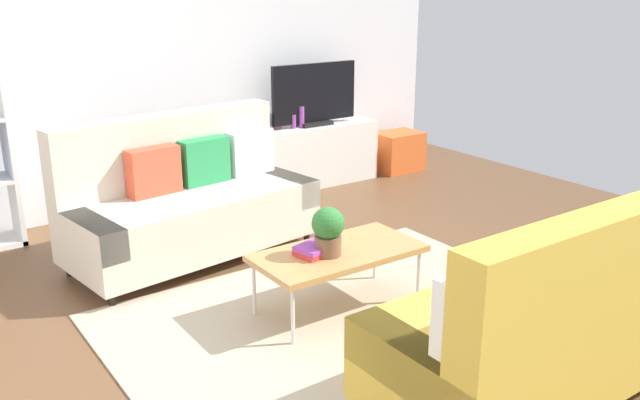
{
  "coord_description": "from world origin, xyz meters",
  "views": [
    {
      "loc": [
        -2.45,
        -3.36,
        2.08
      ],
      "look_at": [
        0.09,
        0.28,
        0.65
      ],
      "focal_mm": 38.3,
      "sensor_mm": 36.0,
      "label": 1
    }
  ],
  "objects_px": {
    "potted_plant": "(328,230)",
    "table_book_0": "(315,252)",
    "storage_trunk": "(398,151)",
    "couch_green": "(550,320)",
    "couch_beige": "(188,201)",
    "vase_1": "(277,120)",
    "bottle_0": "(294,122)",
    "vase_0": "(263,123)",
    "tv": "(314,95)",
    "tv_console": "(313,154)",
    "coffee_table": "(338,254)",
    "bottle_1": "(301,117)"
  },
  "relations": [
    {
      "from": "storage_trunk",
      "to": "couch_green",
      "type": "bearing_deg",
      "value": -121.36
    },
    {
      "from": "tv_console",
      "to": "bottle_0",
      "type": "bearing_deg",
      "value": -171.49
    },
    {
      "from": "tv_console",
      "to": "potted_plant",
      "type": "bearing_deg",
      "value": -122.54
    },
    {
      "from": "couch_green",
      "to": "coffee_table",
      "type": "xyz_separation_m",
      "value": [
        -0.28,
        1.42,
        -0.05
      ]
    },
    {
      "from": "tv",
      "to": "bottle_1",
      "type": "height_order",
      "value": "tv"
    },
    {
      "from": "couch_green",
      "to": "vase_1",
      "type": "xyz_separation_m",
      "value": [
        0.83,
        4.0,
        0.28
      ]
    },
    {
      "from": "potted_plant",
      "to": "table_book_0",
      "type": "relative_size",
      "value": 1.32
    },
    {
      "from": "couch_green",
      "to": "vase_1",
      "type": "bearing_deg",
      "value": 77.65
    },
    {
      "from": "couch_beige",
      "to": "table_book_0",
      "type": "distance_m",
      "value": 1.41
    },
    {
      "from": "couch_green",
      "to": "storage_trunk",
      "type": "bearing_deg",
      "value": 58.05
    },
    {
      "from": "tv",
      "to": "bottle_0",
      "type": "xyz_separation_m",
      "value": [
        -0.27,
        -0.02,
        -0.24
      ]
    },
    {
      "from": "vase_0",
      "to": "tv",
      "type": "bearing_deg",
      "value": -6.88
    },
    {
      "from": "coffee_table",
      "to": "tv_console",
      "type": "height_order",
      "value": "tv_console"
    },
    {
      "from": "couch_green",
      "to": "potted_plant",
      "type": "xyz_separation_m",
      "value": [
        -0.38,
        1.4,
        0.14
      ]
    },
    {
      "from": "tv",
      "to": "vase_0",
      "type": "bearing_deg",
      "value": 173.12
    },
    {
      "from": "bottle_0",
      "to": "coffee_table",
      "type": "bearing_deg",
      "value": -116.9
    },
    {
      "from": "vase_1",
      "to": "tv",
      "type": "bearing_deg",
      "value": -9.58
    },
    {
      "from": "vase_1",
      "to": "bottle_0",
      "type": "height_order",
      "value": "vase_1"
    },
    {
      "from": "tv_console",
      "to": "bottle_0",
      "type": "distance_m",
      "value": 0.47
    },
    {
      "from": "couch_green",
      "to": "bottle_1",
      "type": "xyz_separation_m",
      "value": [
        1.08,
        3.91,
        0.3
      ]
    },
    {
      "from": "vase_0",
      "to": "vase_1",
      "type": "distance_m",
      "value": 0.17
    },
    {
      "from": "couch_beige",
      "to": "bottle_0",
      "type": "distance_m",
      "value": 1.99
    },
    {
      "from": "coffee_table",
      "to": "vase_0",
      "type": "height_order",
      "value": "vase_0"
    },
    {
      "from": "vase_0",
      "to": "bottle_0",
      "type": "xyz_separation_m",
      "value": [
        0.31,
        -0.09,
        -0.01
      ]
    },
    {
      "from": "tv",
      "to": "storage_trunk",
      "type": "bearing_deg",
      "value": -4.16
    },
    {
      "from": "tv",
      "to": "bottle_0",
      "type": "height_order",
      "value": "tv"
    },
    {
      "from": "couch_beige",
      "to": "bottle_0",
      "type": "relative_size",
      "value": 14.17
    },
    {
      "from": "tv",
      "to": "table_book_0",
      "type": "xyz_separation_m",
      "value": [
        -1.69,
        -2.48,
        -0.51
      ]
    },
    {
      "from": "tv",
      "to": "vase_0",
      "type": "height_order",
      "value": "tv"
    },
    {
      "from": "couch_green",
      "to": "vase_0",
      "type": "bearing_deg",
      "value": 79.94
    },
    {
      "from": "tv",
      "to": "couch_beige",
      "type": "bearing_deg",
      "value": -150.58
    },
    {
      "from": "tv_console",
      "to": "vase_1",
      "type": "bearing_deg",
      "value": 173.13
    },
    {
      "from": "coffee_table",
      "to": "storage_trunk",
      "type": "relative_size",
      "value": 2.12
    },
    {
      "from": "tv_console",
      "to": "storage_trunk",
      "type": "height_order",
      "value": "tv_console"
    },
    {
      "from": "couch_beige",
      "to": "tv_console",
      "type": "bearing_deg",
      "value": -157.95
    },
    {
      "from": "couch_beige",
      "to": "potted_plant",
      "type": "bearing_deg",
      "value": 93.78
    },
    {
      "from": "couch_beige",
      "to": "vase_1",
      "type": "height_order",
      "value": "couch_beige"
    },
    {
      "from": "couch_green",
      "to": "potted_plant",
      "type": "bearing_deg",
      "value": 104.75
    },
    {
      "from": "tv",
      "to": "storage_trunk",
      "type": "distance_m",
      "value": 1.32
    },
    {
      "from": "bottle_0",
      "to": "couch_beige",
      "type": "bearing_deg",
      "value": -147.27
    },
    {
      "from": "couch_green",
      "to": "potted_plant",
      "type": "distance_m",
      "value": 1.46
    },
    {
      "from": "storage_trunk",
      "to": "bottle_0",
      "type": "height_order",
      "value": "bottle_0"
    },
    {
      "from": "vase_1",
      "to": "bottle_1",
      "type": "bearing_deg",
      "value": -20.37
    },
    {
      "from": "tv",
      "to": "potted_plant",
      "type": "distance_m",
      "value": 3.04
    },
    {
      "from": "table_book_0",
      "to": "bottle_1",
      "type": "xyz_separation_m",
      "value": [
        1.52,
        2.46,
        0.31
      ]
    },
    {
      "from": "vase_0",
      "to": "vase_1",
      "type": "relative_size",
      "value": 0.91
    },
    {
      "from": "coffee_table",
      "to": "potted_plant",
      "type": "bearing_deg",
      "value": -165.86
    },
    {
      "from": "couch_beige",
      "to": "couch_green",
      "type": "relative_size",
      "value": 1.05
    },
    {
      "from": "tv",
      "to": "couch_green",
      "type": "bearing_deg",
      "value": -107.6
    },
    {
      "from": "couch_green",
      "to": "vase_1",
      "type": "relative_size",
      "value": 10.74
    }
  ]
}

